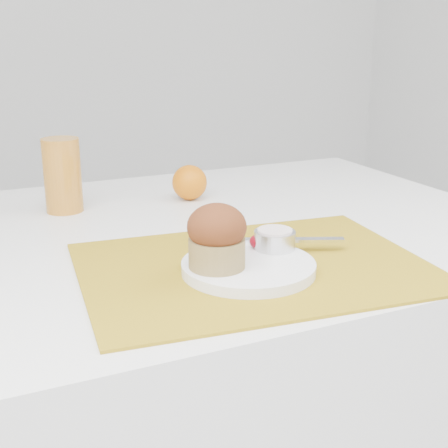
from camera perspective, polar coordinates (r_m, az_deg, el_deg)
name	(u,v)px	position (r m, az deg, el deg)	size (l,w,h in m)	color
table	(178,424)	(1.21, -4.25, -17.74)	(1.20, 0.80, 0.75)	white
placemat	(254,266)	(0.88, 2.76, -3.90)	(0.48, 0.35, 0.00)	#A38116
plate	(248,267)	(0.85, 2.25, -3.95)	(0.18, 0.18, 0.01)	white
ramekin	(275,240)	(0.90, 4.66, -1.45)	(0.06, 0.06, 0.03)	silver
cream	(275,231)	(0.89, 4.68, -0.67)	(0.05, 0.05, 0.01)	silver
raspberry_near	(257,242)	(0.90, 3.05, -1.61)	(0.02, 0.02, 0.02)	#5A020B
raspberry_far	(272,245)	(0.89, 4.44, -1.96)	(0.02, 0.02, 0.02)	#57020C
butter_knife	(285,240)	(0.93, 5.62, -1.47)	(0.18, 0.01, 0.00)	silver
orange	(190,182)	(1.22, -3.17, 3.81)	(0.07, 0.07, 0.07)	orange
juice_glass	(63,175)	(1.17, -14.55, 4.33)	(0.07, 0.07, 0.13)	#C77D25
muffin	(217,236)	(0.82, -0.66, -1.15)	(0.08, 0.08, 0.09)	#9B824B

